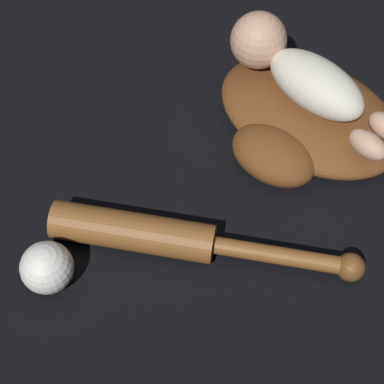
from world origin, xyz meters
The scene contains 5 objects.
ground_plane centered at (0.00, 0.00, 0.00)m, with size 6.00×6.00×0.00m, color black.
baseball_glove centered at (0.04, 0.07, 0.04)m, with size 0.40×0.35×0.07m.
baby_figure centered at (0.06, 0.04, 0.11)m, with size 0.33×0.23×0.10m.
baseball_bat centered at (0.20, 0.36, 0.03)m, with size 0.48×0.10×0.06m.
baseball centered at (0.35, 0.46, 0.04)m, with size 0.08×0.08×0.08m.
Camera 1 is at (0.03, 0.81, 0.89)m, focal length 60.00 mm.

